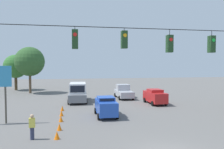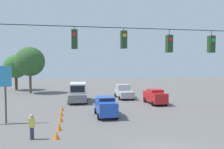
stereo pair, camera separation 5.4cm
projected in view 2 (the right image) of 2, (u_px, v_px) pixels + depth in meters
overhead_signal_span at (168, 65)px, 12.50m from camera, size 19.36×0.38×8.10m
box_truck_grey_withflow_far at (78, 92)px, 31.26m from camera, size 2.82×6.51×2.63m
sedan_red_oncoming_far at (155, 96)px, 29.23m from camera, size 2.14×4.36×1.97m
pickup_truck_silver_oncoming_deep at (124, 92)px, 34.27m from camera, size 2.31×5.16×2.12m
sedan_blue_withflow_mid at (106, 106)px, 22.21m from camera, size 2.03×4.09×2.01m
traffic_cone_nearest at (57, 135)px, 15.45m from camera, size 0.40×0.40×0.58m
traffic_cone_second at (59, 127)px, 17.52m from camera, size 0.40×0.40×0.58m
traffic_cone_third at (61, 119)px, 20.14m from camera, size 0.40×0.40×0.58m
traffic_cone_fourth at (61, 113)px, 22.36m from camera, size 0.40×0.40×0.58m
traffic_cone_fifth at (62, 108)px, 24.89m from camera, size 0.40×0.40×0.58m
pedestrian at (32, 127)px, 15.37m from camera, size 0.40×0.28×1.80m
tree_horizon_left at (30, 62)px, 39.98m from camera, size 5.36×5.36×8.50m
tree_horizon_right at (16, 66)px, 44.68m from camera, size 4.79×4.79×7.29m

